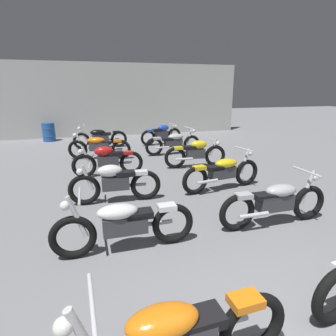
{
  "coord_description": "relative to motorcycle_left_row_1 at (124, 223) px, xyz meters",
  "views": [
    {
      "loc": [
        -1.82,
        -0.81,
        2.4
      ],
      "look_at": [
        0.0,
        5.35,
        0.55
      ],
      "focal_mm": 29.85,
      "sensor_mm": 36.0,
      "label": 1
    }
  ],
  "objects": [
    {
      "name": "motorcycle_right_row_1",
      "position": [
        2.71,
        0.07,
        0.0
      ],
      "size": [
        2.17,
        0.68,
        0.97
      ],
      "color": "black",
      "rests_on": "ground"
    },
    {
      "name": "motorcycle_left_row_4",
      "position": [
        -0.05,
        5.98,
        0.0
      ],
      "size": [
        2.13,
        0.81,
        0.97
      ],
      "color": "black",
      "rests_on": "ground"
    },
    {
      "name": "oil_drum",
      "position": [
        -2.1,
        10.09,
        -0.03
      ],
      "size": [
        0.59,
        0.59,
        0.85
      ],
      "color": "#23519E",
      "rests_on": "ground"
    },
    {
      "name": "motorcycle_right_row_4",
      "position": [
        2.65,
        5.93,
        0.0
      ],
      "size": [
        2.17,
        0.68,
        0.97
      ],
      "color": "black",
      "rests_on": "ground"
    },
    {
      "name": "motorcycle_right_row_3",
      "position": [
        2.78,
        4.04,
        0.01
      ],
      "size": [
        1.97,
        0.48,
        0.88
      ],
      "color": "black",
      "rests_on": "ground"
    },
    {
      "name": "motorcycle_left_row_1",
      "position": [
        0.0,
        0.0,
        0.0
      ],
      "size": [
        2.17,
        0.68,
        0.97
      ],
      "color": "black",
      "rests_on": "ground"
    },
    {
      "name": "motorcycle_left_row_5",
      "position": [
        0.1,
        7.85,
        0.0
      ],
      "size": [
        2.17,
        0.68,
        0.97
      ],
      "color": "black",
      "rests_on": "ground"
    },
    {
      "name": "motorcycle_right_row_5",
      "position": [
        2.72,
        7.91,
        0.01
      ],
      "size": [
        1.94,
        0.66,
        0.88
      ],
      "color": "black",
      "rests_on": "ground"
    },
    {
      "name": "motorcycle_right_row_2",
      "position": [
        2.65,
        1.99,
        0.0
      ],
      "size": [
        2.16,
        0.71,
        0.97
      ],
      "color": "black",
      "rests_on": "ground"
    },
    {
      "name": "motorcycle_left_row_3",
      "position": [
        0.08,
        3.91,
        0.01
      ],
      "size": [
        1.97,
        0.48,
        0.88
      ],
      "color": "black",
      "rests_on": "ground"
    },
    {
      "name": "motorcycle_left_row_2",
      "position": [
        0.07,
        1.94,
        0.01
      ],
      "size": [
        1.97,
        0.48,
        0.88
      ],
      "color": "black",
      "rests_on": "ground"
    },
    {
      "name": "back_wall",
      "position": [
        1.38,
        10.96,
        1.35
      ],
      "size": [
        12.67,
        0.24,
        3.6
      ],
      "primitive_type": "cube",
      "color": "#B2B2AD",
      "rests_on": "ground"
    }
  ]
}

